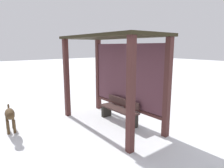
% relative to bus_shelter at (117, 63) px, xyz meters
% --- Properties ---
extents(ground_plane, '(60.00, 60.00, 0.00)m').
position_rel_bus_shelter_xyz_m(ground_plane, '(0.00, -0.26, -1.79)').
color(ground_plane, white).
extents(bus_shelter, '(3.24, 1.50, 2.57)m').
position_rel_bus_shelter_xyz_m(bus_shelter, '(0.00, 0.00, 0.00)').
color(bus_shelter, '#462421').
rests_on(bus_shelter, ground).
extents(bench_left_inside, '(1.43, 0.38, 0.71)m').
position_rel_bus_shelter_xyz_m(bench_left_inside, '(0.00, 0.09, -1.45)').
color(bench_left_inside, '#3F2926').
rests_on(bench_left_inside, ground).
extents(dog, '(0.90, 0.32, 0.66)m').
position_rel_bus_shelter_xyz_m(dog, '(-1.26, -2.68, -1.33)').
color(dog, '#4E3922').
rests_on(dog, ground).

